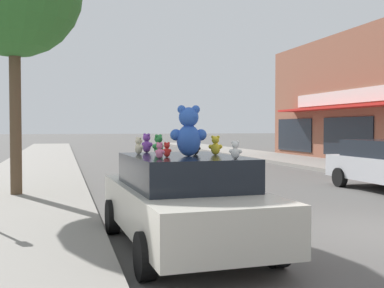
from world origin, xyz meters
TOP-DOWN VIEW (x-y plane):
  - plush_art_car at (-3.77, -0.09)m, footprint 2.14×4.47m
  - teddy_bear_giant at (-3.71, -0.20)m, footprint 0.58×0.37m
  - teddy_bear_red at (-4.09, -0.36)m, footprint 0.17×0.12m
  - teddy_bear_green at (-4.10, 0.24)m, footprint 0.23×0.21m
  - teddy_bear_pink at (-4.26, -0.71)m, footprint 0.15×0.17m
  - teddy_bear_white at (-3.25, -1.01)m, footprint 0.18×0.16m
  - teddy_bear_purple at (-4.15, 1.02)m, footprint 0.21×0.24m
  - teddy_bear_cream at (-4.37, 0.51)m, footprint 0.16×0.21m
  - teddy_bear_black at (-3.50, 0.16)m, footprint 0.18×0.12m
  - teddy_bear_yellow at (-3.21, 0.03)m, footprint 0.23×0.16m

SIDE VIEW (x-z plane):
  - plush_art_car at x=-3.77m, z-range 0.04..1.48m
  - teddy_bear_red at x=-4.09m, z-range 1.44..1.66m
  - teddy_bear_pink at x=-4.26m, z-range 1.44..1.67m
  - teddy_bear_black at x=-3.50m, z-range 1.44..1.67m
  - teddy_bear_white at x=-3.25m, z-range 1.44..1.69m
  - teddy_bear_cream at x=-4.37m, z-range 1.44..1.72m
  - teddy_bear_yellow at x=-3.21m, z-range 1.43..1.74m
  - teddy_bear_green at x=-4.10m, z-range 1.43..1.76m
  - teddy_bear_purple at x=-4.15m, z-range 1.43..1.77m
  - teddy_bear_giant at x=-3.71m, z-range 1.43..2.20m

